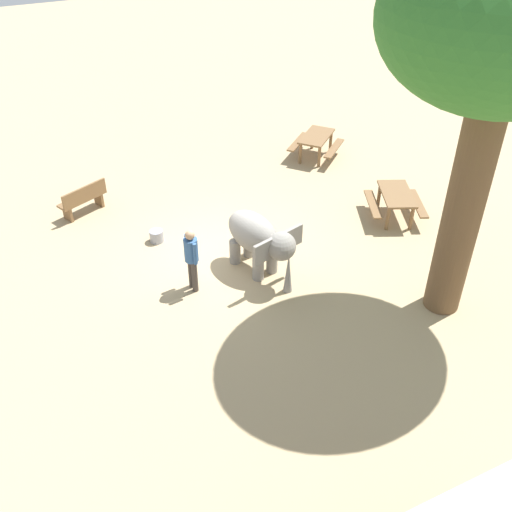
{
  "coord_description": "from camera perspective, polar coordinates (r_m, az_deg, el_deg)",
  "views": [
    {
      "loc": [
        4.38,
        11.17,
        8.69
      ],
      "look_at": [
        -0.22,
        1.38,
        0.8
      ],
      "focal_mm": 40.78,
      "sensor_mm": 36.0,
      "label": 1
    }
  ],
  "objects": [
    {
      "name": "wooden_bench",
      "position": [
        16.9,
        -16.58,
        5.4
      ],
      "size": [
        1.44,
        0.95,
        0.88
      ],
      "rotation": [
        0.0,
        0.0,
        3.57
      ],
      "color": "brown",
      "rests_on": "ground_plane"
    },
    {
      "name": "elephant",
      "position": [
        13.7,
        0.33,
        1.73
      ],
      "size": [
        1.55,
        2.17,
        1.49
      ],
      "rotation": [
        0.0,
        0.0,
        1.84
      ],
      "color": "gray",
      "rests_on": "ground_plane"
    },
    {
      "name": "picnic_table_far",
      "position": [
        16.42,
        13.57,
        5.44
      ],
      "size": [
        1.96,
        1.97,
        0.78
      ],
      "rotation": [
        0.0,
        0.0,
        1.16
      ],
      "color": "brown",
      "rests_on": "ground_plane"
    },
    {
      "name": "shade_tree_main",
      "position": [
        11.21,
        23.55,
        19.99
      ],
      "size": [
        4.62,
        4.23,
        7.9
      ],
      "color": "brown",
      "rests_on": "ground_plane"
    },
    {
      "name": "feed_bucket",
      "position": [
        15.43,
        -9.72,
        1.95
      ],
      "size": [
        0.36,
        0.36,
        0.32
      ],
      "primitive_type": "cylinder",
      "color": "gray",
      "rests_on": "ground_plane"
    },
    {
      "name": "person_handler",
      "position": [
        13.23,
        -6.35,
        0.03
      ],
      "size": [
        0.32,
        0.51,
        1.62
      ],
      "rotation": [
        0.0,
        0.0,
        -3.04
      ],
      "color": "#3F3833",
      "rests_on": "ground_plane"
    },
    {
      "name": "ground_plane",
      "position": [
        14.81,
        -3.03,
        0.13
      ],
      "size": [
        60.0,
        60.0,
        0.0
      ],
      "primitive_type": "plane",
      "color": "tan"
    },
    {
      "name": "picnic_table_near",
      "position": [
        19.36,
        5.92,
        11.16
      ],
      "size": [
        2.1,
        2.1,
        0.78
      ],
      "rotation": [
        0.0,
        0.0,
        0.72
      ],
      "color": "brown",
      "rests_on": "ground_plane"
    }
  ]
}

